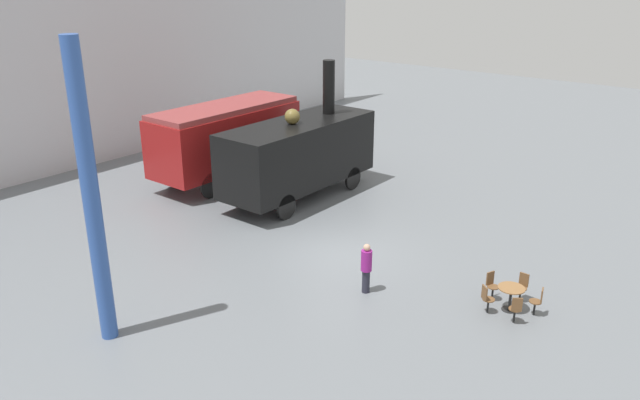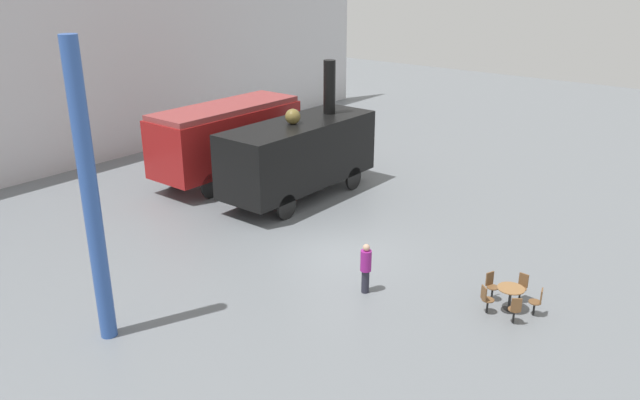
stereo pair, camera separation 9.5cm
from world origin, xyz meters
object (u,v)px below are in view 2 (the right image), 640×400
steam_locomotive (300,152)px  cafe_chair_0 (486,298)px  cafe_table_near (510,293)px  visitor_person (366,267)px  streamlined_locomotive (238,133)px

steam_locomotive → cafe_chair_0: size_ratio=8.66×
cafe_table_near → visitor_person: size_ratio=0.48×
streamlined_locomotive → visitor_person: 12.62m
streamlined_locomotive → visitor_person: bearing=-116.6°
cafe_table_near → cafe_chair_0: bearing=140.8°
steam_locomotive → visitor_person: size_ratio=4.65×
steam_locomotive → streamlined_locomotive: bearing=84.2°
streamlined_locomotive → steam_locomotive: steam_locomotive is taller
steam_locomotive → cafe_table_near: size_ratio=9.64×
steam_locomotive → cafe_table_near: bearing=-107.5°
cafe_table_near → visitor_person: 4.28m
steam_locomotive → visitor_person: (-5.19, -7.06, -1.15)m
cafe_table_near → cafe_chair_0: (-0.59, 0.48, -0.05)m
cafe_table_near → visitor_person: bearing=113.9°
cafe_chair_0 → visitor_person: size_ratio=0.54×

